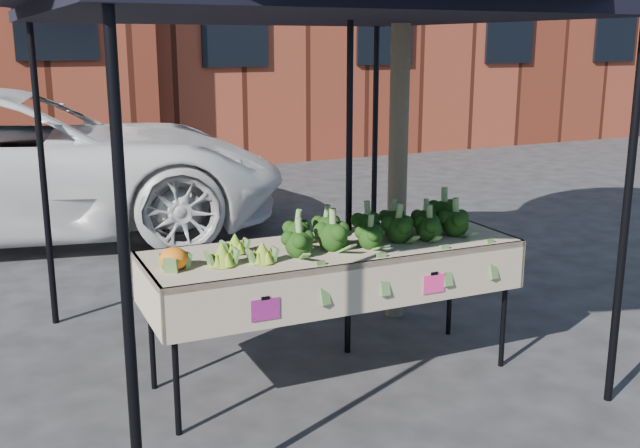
{
  "coord_description": "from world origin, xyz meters",
  "views": [
    {
      "loc": [
        -2.06,
        -4.06,
        2.15
      ],
      "look_at": [
        0.05,
        0.21,
        1.0
      ],
      "focal_mm": 42.0,
      "sensor_mm": 36.0,
      "label": 1
    }
  ],
  "objects": [
    {
      "name": "canopy",
      "position": [
        -0.02,
        0.41,
        1.37
      ],
      "size": [
        3.16,
        3.16,
        2.74
      ],
      "primitive_type": null,
      "color": "black",
      "rests_on": "ground"
    },
    {
      "name": "street_tree",
      "position": [
        1.04,
        0.84,
        2.17
      ],
      "size": [
        2.2,
        2.2,
        4.33
      ],
      "primitive_type": null,
      "color": "#1E4C14",
      "rests_on": "ground"
    },
    {
      "name": "table",
      "position": [
        0.05,
        0.01,
        0.45
      ],
      "size": [
        2.43,
        0.88,
        0.9
      ],
      "color": "#BCB097",
      "rests_on": "ground"
    },
    {
      "name": "cauliflower_pair",
      "position": [
        -1.0,
        -0.04,
        0.98
      ],
      "size": [
        0.18,
        0.18,
        0.16
      ],
      "primitive_type": "ellipsoid",
      "color": "orange",
      "rests_on": "table"
    },
    {
      "name": "broccoli_heap",
      "position": [
        0.37,
        0.04,
        1.02
      ],
      "size": [
        1.45,
        0.55,
        0.23
      ],
      "primitive_type": "ellipsoid",
      "color": "black",
      "rests_on": "table"
    },
    {
      "name": "ground",
      "position": [
        0.0,
        0.0,
        0.0
      ],
      "size": [
        90.0,
        90.0,
        0.0
      ],
      "primitive_type": "plane",
      "color": "#242426"
    },
    {
      "name": "romanesco_cluster",
      "position": [
        -0.62,
        -0.0,
        0.99
      ],
      "size": [
        0.41,
        0.45,
        0.18
      ],
      "primitive_type": "ellipsoid",
      "color": "#A7BD2B",
      "rests_on": "table"
    }
  ]
}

